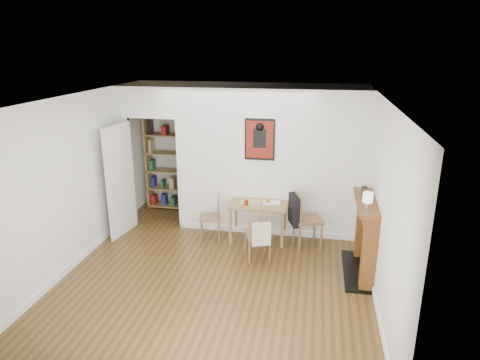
% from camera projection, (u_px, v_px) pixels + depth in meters
% --- Properties ---
extents(ground, '(5.20, 5.20, 0.00)m').
position_uv_depth(ground, '(221.00, 267.00, 6.63)').
color(ground, brown).
rests_on(ground, ground).
extents(room_shell, '(5.20, 5.20, 5.20)m').
position_uv_depth(room_shell, '(242.00, 164.00, 7.48)').
color(room_shell, white).
rests_on(room_shell, ground).
extents(dining_table, '(1.00, 0.64, 0.68)m').
position_uv_depth(dining_table, '(258.00, 208.00, 7.40)').
color(dining_table, olive).
rests_on(dining_table, ground).
extents(chair_left, '(0.47, 0.47, 0.79)m').
position_uv_depth(chair_left, '(210.00, 218.00, 7.50)').
color(chair_left, olive).
rests_on(chair_left, ground).
extents(chair_right, '(0.66, 0.61, 0.96)m').
position_uv_depth(chair_right, '(307.00, 219.00, 7.17)').
color(chair_right, olive).
rests_on(chair_right, ground).
extents(chair_front, '(0.55, 0.58, 0.85)m').
position_uv_depth(chair_front, '(258.00, 234.00, 6.78)').
color(chair_front, olive).
rests_on(chair_front, ground).
extents(bookshelf, '(0.84, 0.34, 2.00)m').
position_uv_depth(bookshelf, '(167.00, 162.00, 8.79)').
color(bookshelf, olive).
rests_on(bookshelf, ground).
extents(fireplace, '(0.45, 1.25, 1.16)m').
position_uv_depth(fireplace, '(367.00, 235.00, 6.30)').
color(fireplace, brown).
rests_on(fireplace, ground).
extents(red_glass, '(0.07, 0.07, 0.09)m').
position_uv_depth(red_glass, '(246.00, 203.00, 7.28)').
color(red_glass, maroon).
rests_on(red_glass, dining_table).
extents(orange_fruit, '(0.08, 0.08, 0.08)m').
position_uv_depth(orange_fruit, '(268.00, 201.00, 7.38)').
color(orange_fruit, '#DD5D0B').
rests_on(orange_fruit, dining_table).
extents(placemat, '(0.36, 0.28, 0.00)m').
position_uv_depth(placemat, '(251.00, 202.00, 7.42)').
color(placemat, beige).
rests_on(placemat, dining_table).
extents(notebook, '(0.33, 0.27, 0.01)m').
position_uv_depth(notebook, '(272.00, 203.00, 7.38)').
color(notebook, white).
rests_on(notebook, dining_table).
extents(mantel_lamp, '(0.14, 0.14, 0.22)m').
position_uv_depth(mantel_lamp, '(368.00, 198.00, 5.82)').
color(mantel_lamp, silver).
rests_on(mantel_lamp, fireplace).
extents(ceramic_jar_a, '(0.09, 0.09, 0.11)m').
position_uv_depth(ceramic_jar_a, '(365.00, 193.00, 6.28)').
color(ceramic_jar_a, black).
rests_on(ceramic_jar_a, fireplace).
extents(ceramic_jar_b, '(0.08, 0.08, 0.10)m').
position_uv_depth(ceramic_jar_b, '(364.00, 189.00, 6.45)').
color(ceramic_jar_b, black).
rests_on(ceramic_jar_b, fireplace).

